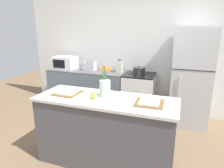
% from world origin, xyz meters
% --- Properties ---
extents(ground_plane, '(10.00, 10.00, 0.00)m').
position_xyz_m(ground_plane, '(0.00, 0.00, 0.00)').
color(ground_plane, brown).
extents(back_wall, '(5.20, 0.08, 2.70)m').
position_xyz_m(back_wall, '(0.00, 2.00, 1.35)').
color(back_wall, silver).
rests_on(back_wall, ground_plane).
extents(kitchen_island, '(1.80, 0.66, 0.92)m').
position_xyz_m(kitchen_island, '(0.00, 0.00, 0.46)').
color(kitchen_island, '#4C4C51').
rests_on(kitchen_island, ground_plane).
extents(back_counter, '(1.68, 0.60, 0.89)m').
position_xyz_m(back_counter, '(-1.06, 1.60, 0.45)').
color(back_counter, slate).
rests_on(back_counter, ground_plane).
extents(stove_range, '(0.60, 0.61, 0.89)m').
position_xyz_m(stove_range, '(0.10, 1.60, 0.45)').
color(stove_range, silver).
rests_on(stove_range, ground_plane).
extents(refrigerator, '(0.68, 0.67, 1.78)m').
position_xyz_m(refrigerator, '(1.05, 1.60, 0.89)').
color(refrigerator, '#B7BABC').
rests_on(refrigerator, ground_plane).
extents(flower_vase, '(0.16, 0.16, 0.41)m').
position_xyz_m(flower_vase, '(-0.02, 0.06, 1.06)').
color(flower_vase, silver).
rests_on(flower_vase, kitchen_island).
extents(pear_figurine, '(0.08, 0.08, 0.13)m').
position_xyz_m(pear_figurine, '(-0.13, -0.07, 0.98)').
color(pear_figurine, '#9EBC47').
rests_on(pear_figurine, kitchen_island).
extents(plate_setting_left, '(0.34, 0.34, 0.02)m').
position_xyz_m(plate_setting_left, '(-0.55, 0.01, 0.93)').
color(plate_setting_left, brown).
rests_on(plate_setting_left, kitchen_island).
extents(plate_setting_right, '(0.34, 0.34, 0.02)m').
position_xyz_m(plate_setting_right, '(0.55, 0.01, 0.93)').
color(plate_setting_right, brown).
rests_on(plate_setting_right, kitchen_island).
extents(toaster, '(0.28, 0.18, 0.17)m').
position_xyz_m(toaster, '(-1.01, 1.63, 0.98)').
color(toaster, '#B7BABC').
rests_on(toaster, back_counter).
extents(cooking_pot, '(0.24, 0.24, 0.17)m').
position_xyz_m(cooking_pot, '(0.09, 1.55, 0.97)').
color(cooking_pot, '#2D2D2D').
rests_on(cooking_pot, stove_range).
extents(microwave, '(0.48, 0.37, 0.27)m').
position_xyz_m(microwave, '(-1.59, 1.60, 1.03)').
color(microwave, white).
rests_on(microwave, back_counter).
extents(knife_block, '(0.10, 0.14, 0.27)m').
position_xyz_m(knife_block, '(-0.33, 1.64, 1.01)').
color(knife_block, beige).
rests_on(knife_block, back_counter).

